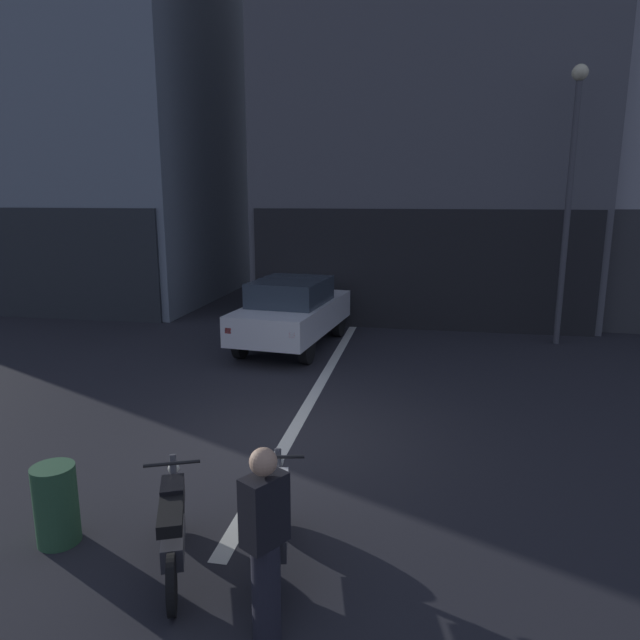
{
  "coord_description": "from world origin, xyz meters",
  "views": [
    {
      "loc": [
        1.92,
        -7.78,
        3.57
      ],
      "look_at": [
        0.11,
        2.0,
        1.4
      ],
      "focal_mm": 32.38,
      "sensor_mm": 36.0,
      "label": 1
    }
  ],
  "objects": [
    {
      "name": "trash_bin",
      "position": [
        -1.76,
        -2.94,
        0.42
      ],
      "size": [
        0.44,
        0.44,
        0.85
      ],
      "primitive_type": "cylinder",
      "color": "#2D5938",
      "rests_on": "ground"
    },
    {
      "name": "ground_plane",
      "position": [
        0.0,
        0.0,
        0.0
      ],
      "size": [
        120.0,
        120.0,
        0.0
      ],
      "primitive_type": "plane",
      "color": "#232328"
    },
    {
      "name": "building_corner_left",
      "position": [
        -10.62,
        12.04,
        7.11
      ],
      "size": [
        10.84,
        9.96,
        14.24
      ],
      "color": "gray",
      "rests_on": "ground"
    },
    {
      "name": "street_lamp",
      "position": [
        5.12,
        6.74,
        3.93
      ],
      "size": [
        0.36,
        0.36,
        6.4
      ],
      "color": "#47474C",
      "rests_on": "ground"
    },
    {
      "name": "lane_centre_line",
      "position": [
        0.0,
        6.0,
        0.0
      ],
      "size": [
        0.2,
        18.0,
        0.01
      ],
      "primitive_type": "cube",
      "color": "silver",
      "rests_on": "ground"
    },
    {
      "name": "person_by_motorcycles",
      "position": [
        0.75,
        -3.83,
        0.86
      ],
      "size": [
        0.38,
        0.42,
        1.67
      ],
      "color": "#23232D",
      "rests_on": "ground"
    },
    {
      "name": "motorcycle_black_row_leftmost",
      "position": [
        -0.36,
        -3.15,
        0.46
      ],
      "size": [
        0.74,
        1.57,
        0.98
      ],
      "color": "black",
      "rests_on": "ground"
    },
    {
      "name": "car_white_crossing_near",
      "position": [
        -1.15,
        5.24,
        0.89
      ],
      "size": [
        2.22,
        4.27,
        1.64
      ],
      "color": "black",
      "rests_on": "ground"
    },
    {
      "name": "motorcycle_white_row_left_mid",
      "position": [
        0.58,
        -2.84,
        0.46
      ],
      "size": [
        0.57,
        1.64,
        0.98
      ],
      "color": "black",
      "rests_on": "ground"
    }
  ]
}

